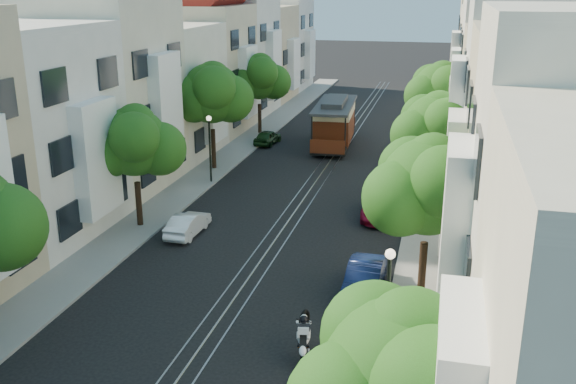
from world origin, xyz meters
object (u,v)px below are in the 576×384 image
Objects in this scene: tree_w_c at (212,94)px; lamp_west at (210,139)px; parked_car_e_mid at (364,279)px; parked_car_w_far at (268,137)px; tree_e_d at (441,92)px; cable_car at (334,121)px; parked_car_e_far at (381,206)px; tree_w_b at (135,144)px; tree_e_c at (437,129)px; tree_w_d at (260,78)px; parked_car_w_mid at (188,224)px; tree_e_b at (430,189)px; sportbike_rider at (304,335)px; lamp_east at (388,292)px.

lamp_west is (0.84, -2.98, -2.22)m from tree_w_c.
parked_car_e_mid reaches higher than parked_car_w_far.
tree_e_d is 0.78× the size of cable_car.
tree_w_b is at bearing -164.03° from parked_car_e_far.
tree_e_c is 1.96× the size of parked_car_w_far.
parked_car_e_far is at bearing -17.96° from lamp_west.
tree_e_d is 15.25m from tree_w_d.
parked_car_e_far is (11.82, -6.53, -4.44)m from tree_w_c.
parked_car_e_mid is 1.17× the size of parked_car_w_mid.
tree_w_c reaches higher than parked_car_w_mid.
lamp_west is (0.84, 8.02, -1.55)m from tree_w_b.
tree_e_b is 11.00m from tree_e_c.
parked_car_e_mid is (-2.32, -21.65, -4.22)m from tree_e_d.
sportbike_rider is (10.71, -20.72, -4.27)m from tree_w_c.
cable_car is 1.94× the size of parked_car_e_far.
tree_w_d is (-0.00, 11.00, -0.47)m from tree_w_c.
parked_car_e_far is at bearing -150.50° from parked_car_w_mid.
tree_e_c is 15.72m from cable_car.
tree_w_c is 25.01m from lamp_east.
cable_car is 20.22m from parked_car_w_mid.
lamp_east is at bearing -55.01° from lamp_west.
tree_e_d is at bearing 90.00° from tree_e_c.
lamp_west is (-13.56, 13.02, -1.89)m from tree_e_b.
parked_car_w_mid is at bearing -77.26° from lamp_west.
parked_car_e_mid is at bearing -52.34° from tree_w_c.
tree_e_b is at bearing -90.00° from tree_e_c.
tree_e_c and tree_w_d have the same top height.
sportbike_rider is (-3.69, -15.72, -3.80)m from tree_e_c.
tree_e_c is at bearing 86.56° from lamp_east.
tree_w_c is at bearing -131.81° from cable_car.
sportbike_rider is 0.66× the size of parked_car_w_far.
tree_e_c reaches higher than lamp_east.
cable_car is 15.88m from parked_car_e_far.
cable_car is (-7.76, 13.42, -2.63)m from tree_e_c.
lamp_west is (0.84, -13.98, -1.75)m from tree_w_d.
tree_w_c is 1.09× the size of tree_w_d.
parked_car_w_mid is at bearing 98.90° from parked_car_w_far.
parked_car_e_mid is at bearing 119.61° from parked_car_w_far.
tree_w_b is 16.81m from lamp_east.
tree_e_b reaches higher than tree_e_c.
parked_car_w_mid is (-3.90, -19.79, -1.41)m from cable_car.
tree_w_c is 3.24× the size of sportbike_rider.
tree_e_b is at bearing -79.47° from parked_car_e_far.
tree_w_c is 11.01m from tree_w_d.
tree_w_c reaches higher than sportbike_rider.
lamp_west is 0.47× the size of cable_car.
lamp_west is 8.91m from parked_car_w_mid.
tree_e_d is 2.04× the size of parked_car_w_mid.
tree_e_d is at bearing 22.62° from tree_w_c.
tree_w_b is 0.71× the size of cable_car.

